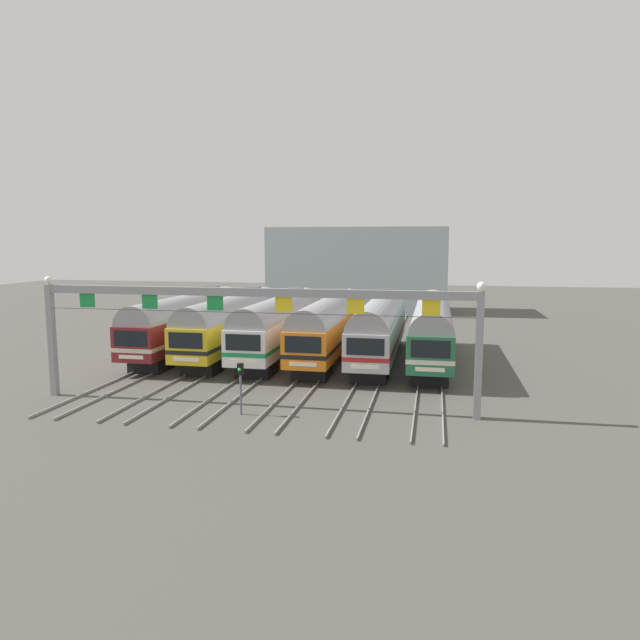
# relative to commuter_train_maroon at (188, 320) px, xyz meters

# --- Properties ---
(ground_plane) EXTENTS (160.00, 160.00, 0.00)m
(ground_plane) POSITION_rel_commuter_train_maroon_xyz_m (9.57, 0.00, -2.69)
(ground_plane) COLOR #4C4944
(track_bed) EXTENTS (20.64, 70.00, 0.15)m
(track_bed) POSITION_rel_commuter_train_maroon_xyz_m (9.57, 17.00, -2.61)
(track_bed) COLOR gray
(track_bed) RESTS_ON ground
(commuter_train_maroon) EXTENTS (2.88, 18.06, 5.05)m
(commuter_train_maroon) POSITION_rel_commuter_train_maroon_xyz_m (0.00, 0.00, 0.00)
(commuter_train_maroon) COLOR maroon
(commuter_train_maroon) RESTS_ON ground
(commuter_train_yellow) EXTENTS (2.88, 18.06, 5.05)m
(commuter_train_yellow) POSITION_rel_commuter_train_maroon_xyz_m (3.83, 0.00, 0.00)
(commuter_train_yellow) COLOR gold
(commuter_train_yellow) RESTS_ON ground
(commuter_train_white) EXTENTS (2.88, 18.06, 5.05)m
(commuter_train_white) POSITION_rel_commuter_train_maroon_xyz_m (7.65, 0.00, 0.00)
(commuter_train_white) COLOR white
(commuter_train_white) RESTS_ON ground
(commuter_train_orange) EXTENTS (2.88, 18.06, 5.05)m
(commuter_train_orange) POSITION_rel_commuter_train_maroon_xyz_m (11.48, 0.00, 0.00)
(commuter_train_orange) COLOR orange
(commuter_train_orange) RESTS_ON ground
(commuter_train_stainless) EXTENTS (2.88, 18.06, 5.05)m
(commuter_train_stainless) POSITION_rel_commuter_train_maroon_xyz_m (15.30, 0.00, 0.00)
(commuter_train_stainless) COLOR #B2B5BA
(commuter_train_stainless) RESTS_ON ground
(commuter_train_green) EXTENTS (2.88, 18.06, 4.77)m
(commuter_train_green) POSITION_rel_commuter_train_maroon_xyz_m (19.13, -0.00, -0.00)
(commuter_train_green) COLOR #236B42
(commuter_train_green) RESTS_ON ground
(catenary_gantry) EXTENTS (24.37, 0.44, 6.97)m
(catenary_gantry) POSITION_rel_commuter_train_maroon_xyz_m (9.57, -13.50, 2.63)
(catenary_gantry) COLOR gray
(catenary_gantry) RESTS_ON ground
(yard_signal_mast) EXTENTS (0.28, 0.35, 2.76)m
(yard_signal_mast) POSITION_rel_commuter_train_maroon_xyz_m (9.57, -15.09, -0.75)
(yard_signal_mast) COLOR #59595E
(yard_signal_mast) RESTS_ON ground
(maintenance_building) EXTENTS (22.63, 10.00, 10.74)m
(maintenance_building) POSITION_rel_commuter_train_maroon_xyz_m (9.42, 32.80, 2.68)
(maintenance_building) COLOR #9EB2B7
(maintenance_building) RESTS_ON ground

